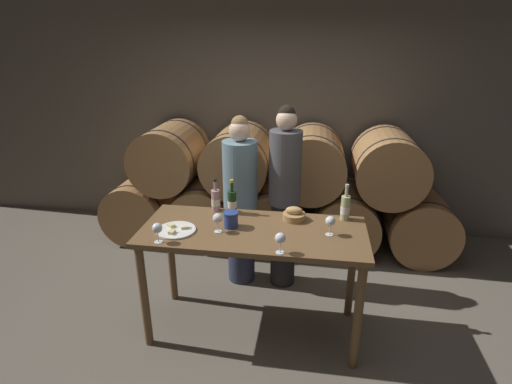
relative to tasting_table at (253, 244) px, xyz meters
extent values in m
plane|color=#665E51|center=(0.00, 0.00, -0.80)|extent=(10.00, 10.00, 0.00)
cube|color=#60594F|center=(0.00, 2.08, 0.80)|extent=(10.00, 0.12, 3.20)
cylinder|color=#9E7042|center=(-1.61, 1.54, -0.44)|extent=(0.72, 0.85, 0.72)
cylinder|color=#2D2D33|center=(-1.61, 1.26, -0.44)|extent=(0.73, 0.02, 0.73)
cylinder|color=#2D2D33|center=(-1.61, 1.81, -0.44)|extent=(0.73, 0.02, 0.73)
cylinder|color=#9E7042|center=(-0.80, 1.54, -0.44)|extent=(0.72, 0.85, 0.72)
cylinder|color=#2D2D33|center=(-0.80, 1.26, -0.44)|extent=(0.73, 0.02, 0.73)
cylinder|color=#2D2D33|center=(-0.80, 1.81, -0.44)|extent=(0.73, 0.02, 0.73)
cylinder|color=#9E7042|center=(0.00, 1.54, -0.44)|extent=(0.72, 0.85, 0.72)
cylinder|color=#2D2D33|center=(0.00, 1.26, -0.44)|extent=(0.73, 0.02, 0.73)
cylinder|color=#2D2D33|center=(0.00, 1.81, -0.44)|extent=(0.73, 0.02, 0.73)
cylinder|color=#9E7042|center=(0.80, 1.54, -0.44)|extent=(0.72, 0.85, 0.72)
cylinder|color=#2D2D33|center=(0.80, 1.26, -0.44)|extent=(0.73, 0.02, 0.73)
cylinder|color=#2D2D33|center=(0.80, 1.81, -0.44)|extent=(0.73, 0.02, 0.73)
cylinder|color=#9E7042|center=(1.61, 1.54, -0.44)|extent=(0.72, 0.85, 0.72)
cylinder|color=#2D2D33|center=(1.61, 1.26, -0.44)|extent=(0.73, 0.02, 0.73)
cylinder|color=#2D2D33|center=(1.61, 1.81, -0.44)|extent=(0.73, 0.02, 0.73)
cylinder|color=#9E7042|center=(-1.21, 1.54, 0.21)|extent=(0.72, 0.85, 0.72)
cylinder|color=#2D2D33|center=(-1.21, 1.26, 0.21)|extent=(0.73, 0.02, 0.73)
cylinder|color=#2D2D33|center=(-1.21, 1.81, 0.21)|extent=(0.73, 0.02, 0.73)
cylinder|color=#9E7042|center=(-0.40, 1.54, 0.21)|extent=(0.72, 0.85, 0.72)
cylinder|color=#2D2D33|center=(-0.40, 1.26, 0.21)|extent=(0.73, 0.02, 0.73)
cylinder|color=#2D2D33|center=(-0.40, 1.81, 0.21)|extent=(0.73, 0.02, 0.73)
cylinder|color=#9E7042|center=(0.40, 1.54, 0.21)|extent=(0.72, 0.85, 0.72)
cylinder|color=#2D2D33|center=(0.40, 1.26, 0.21)|extent=(0.73, 0.02, 0.73)
cylinder|color=#2D2D33|center=(0.40, 1.81, 0.21)|extent=(0.73, 0.02, 0.73)
cylinder|color=#9E7042|center=(1.21, 1.54, 0.21)|extent=(0.72, 0.85, 0.72)
cylinder|color=#2D2D33|center=(1.21, 1.26, 0.21)|extent=(0.73, 0.02, 0.73)
cylinder|color=#2D2D33|center=(1.21, 1.81, 0.21)|extent=(0.73, 0.02, 0.73)
cylinder|color=brown|center=(-0.79, -0.30, -0.36)|extent=(0.06, 0.06, 0.89)
cylinder|color=brown|center=(0.79, -0.30, -0.36)|extent=(0.06, 0.06, 0.89)
cylinder|color=brown|center=(-0.79, 0.30, -0.36)|extent=(0.06, 0.06, 0.89)
cylinder|color=brown|center=(0.79, 0.30, -0.36)|extent=(0.06, 0.06, 0.89)
cube|color=brown|center=(0.00, 0.00, 0.11)|extent=(1.71, 0.72, 0.04)
cylinder|color=#2D334C|center=(-0.23, 0.72, -0.40)|extent=(0.26, 0.26, 0.79)
cylinder|color=gray|center=(-0.23, 0.72, 0.31)|extent=(0.32, 0.32, 0.63)
sphere|color=beige|center=(-0.23, 0.72, 0.72)|extent=(0.19, 0.19, 0.19)
sphere|color=olive|center=(-0.23, 0.74, 0.77)|extent=(0.16, 0.16, 0.16)
cylinder|color=#232326|center=(0.18, 0.72, -0.37)|extent=(0.24, 0.24, 0.85)
cylinder|color=#4C4C51|center=(0.18, 0.72, 0.39)|extent=(0.29, 0.29, 0.68)
sphere|color=beige|center=(0.18, 0.72, 0.82)|extent=(0.18, 0.18, 0.18)
sphere|color=black|center=(0.18, 0.73, 0.87)|extent=(0.15, 0.15, 0.15)
cylinder|color=#193819|center=(-0.22, 0.27, 0.22)|extent=(0.07, 0.07, 0.19)
cylinder|color=#193819|center=(-0.22, 0.27, 0.36)|extent=(0.03, 0.03, 0.08)
cylinder|color=gold|center=(-0.22, 0.27, 0.41)|extent=(0.03, 0.03, 0.02)
cylinder|color=white|center=(-0.22, 0.27, 0.21)|extent=(0.07, 0.07, 0.06)
cylinder|color=#ADBC7F|center=(0.69, 0.29, 0.22)|extent=(0.07, 0.07, 0.20)
cylinder|color=#ADBC7F|center=(0.69, 0.29, 0.36)|extent=(0.03, 0.03, 0.08)
cylinder|color=#B7B7BC|center=(0.69, 0.29, 0.41)|extent=(0.03, 0.03, 0.02)
cylinder|color=white|center=(0.69, 0.29, 0.21)|extent=(0.07, 0.07, 0.06)
cylinder|color=#BC8E93|center=(-0.36, 0.30, 0.22)|extent=(0.07, 0.07, 0.18)
cylinder|color=#BC8E93|center=(-0.36, 0.30, 0.35)|extent=(0.03, 0.03, 0.08)
cylinder|color=black|center=(-0.36, 0.30, 0.40)|extent=(0.03, 0.03, 0.02)
cylinder|color=white|center=(-0.36, 0.30, 0.20)|extent=(0.07, 0.07, 0.06)
cylinder|color=navy|center=(-0.18, 0.02, 0.19)|extent=(0.11, 0.11, 0.12)
cylinder|color=navy|center=(-0.18, 0.02, 0.24)|extent=(0.12, 0.12, 0.01)
cylinder|color=#A87F4C|center=(0.29, 0.22, 0.15)|extent=(0.18, 0.18, 0.05)
ellipsoid|color=tan|center=(0.29, 0.22, 0.21)|extent=(0.13, 0.08, 0.06)
cylinder|color=white|center=(-0.57, -0.11, 0.13)|extent=(0.29, 0.29, 0.01)
cube|color=beige|center=(-0.51, -0.09, 0.15)|extent=(0.07, 0.06, 0.02)
cube|color=beige|center=(-0.62, -0.07, 0.15)|extent=(0.07, 0.07, 0.02)
cube|color=#E0CC7F|center=(-0.58, -0.18, 0.15)|extent=(0.05, 0.06, 0.02)
cylinder|color=white|center=(-0.64, -0.30, 0.13)|extent=(0.06, 0.06, 0.00)
cylinder|color=white|center=(-0.64, -0.30, 0.17)|extent=(0.01, 0.01, 0.08)
sphere|color=white|center=(-0.64, -0.30, 0.24)|extent=(0.07, 0.07, 0.07)
cylinder|color=white|center=(-0.25, -0.08, 0.13)|extent=(0.06, 0.06, 0.00)
cylinder|color=white|center=(-0.25, -0.08, 0.17)|extent=(0.01, 0.01, 0.08)
sphere|color=white|center=(-0.25, -0.08, 0.24)|extent=(0.07, 0.07, 0.07)
cylinder|color=white|center=(0.23, -0.32, 0.13)|extent=(0.06, 0.06, 0.00)
cylinder|color=white|center=(0.23, -0.32, 0.17)|extent=(0.01, 0.01, 0.08)
sphere|color=white|center=(0.23, -0.32, 0.24)|extent=(0.07, 0.07, 0.07)
cylinder|color=white|center=(0.57, 0.00, 0.13)|extent=(0.06, 0.06, 0.00)
cylinder|color=white|center=(0.57, 0.00, 0.17)|extent=(0.01, 0.01, 0.08)
sphere|color=white|center=(0.57, 0.00, 0.24)|extent=(0.07, 0.07, 0.07)
camera|label=1|loc=(0.43, -2.68, 1.50)|focal=28.00mm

